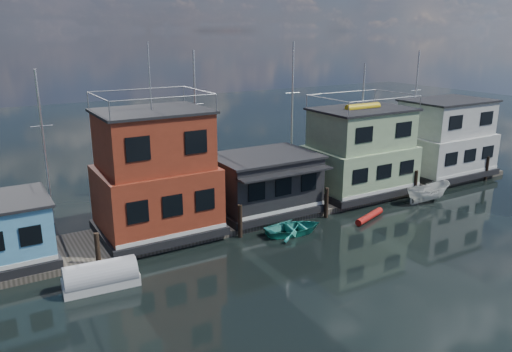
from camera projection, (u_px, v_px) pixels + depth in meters
ground at (389, 281)px, 26.65m from camera, size 160.00×160.00×0.00m
dock at (270, 210)px, 36.51m from camera, size 48.00×5.00×0.40m
houseboat_red at (155, 176)px, 31.26m from camera, size 7.40×5.90×11.86m
houseboat_dark at (264, 183)px, 35.63m from camera, size 7.40×6.10×4.06m
houseboat_green at (360, 152)px, 39.73m from camera, size 8.40×5.90×7.03m
houseboat_white at (445, 139)px, 44.62m from camera, size 8.40×5.90×6.66m
pilings at (287, 211)px, 33.78m from camera, size 42.28×0.28×2.20m
background_masts at (280, 120)px, 42.29m from camera, size 36.40×0.16×12.00m
tarp_runabout at (101, 277)px, 25.80m from camera, size 3.92×1.83×1.54m
dinghy_teal at (294, 228)px, 32.74m from camera, size 4.24×3.28×0.81m
motorboat at (428, 193)px, 38.69m from camera, size 4.14×1.92×1.55m
red_kayak at (369, 216)px, 35.21m from camera, size 3.24×1.57×0.48m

